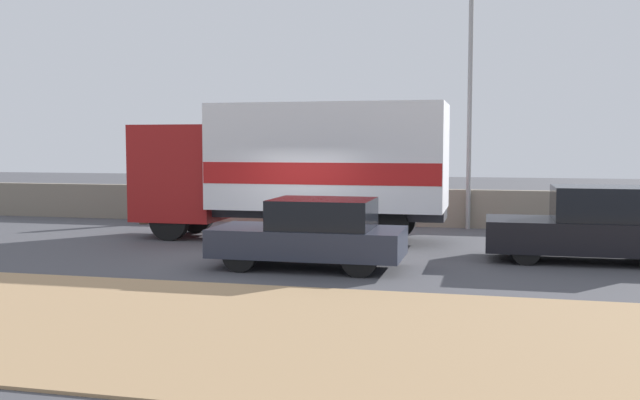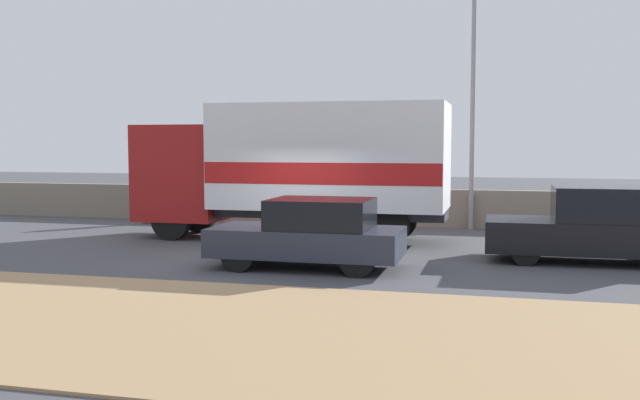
# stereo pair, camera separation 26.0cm
# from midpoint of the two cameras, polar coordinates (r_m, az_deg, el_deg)

# --- Properties ---
(ground_plane) EXTENTS (80.00, 80.00, 0.00)m
(ground_plane) POSITION_cam_midpoint_polar(r_m,az_deg,el_deg) (15.98, -3.35, -4.71)
(ground_plane) COLOR #47474C
(dirt_shoulder_foreground) EXTENTS (60.00, 5.71, 0.04)m
(dirt_shoulder_foreground) POSITION_cam_midpoint_polar(r_m,az_deg,el_deg) (10.52, -12.91, -9.60)
(dirt_shoulder_foreground) COLOR tan
(dirt_shoulder_foreground) RESTS_ON ground_plane
(stone_wall_backdrop) EXTENTS (60.00, 0.35, 1.16)m
(stone_wall_backdrop) POSITION_cam_midpoint_polar(r_m,az_deg,el_deg) (22.61, 1.73, -0.49)
(stone_wall_backdrop) COLOR gray
(stone_wall_backdrop) RESTS_ON ground_plane
(street_lamp) EXTENTS (0.56, 0.28, 7.25)m
(street_lamp) POSITION_cam_midpoint_polar(r_m,az_deg,el_deg) (21.81, 11.58, 8.70)
(street_lamp) COLOR gray
(street_lamp) RESTS_ON ground_plane
(box_truck) EXTENTS (8.31, 2.58, 3.59)m
(box_truck) POSITION_cam_midpoint_polar(r_m,az_deg,el_deg) (18.87, -2.01, 2.83)
(box_truck) COLOR maroon
(box_truck) RESTS_ON ground_plane
(car_hatchback) EXTENTS (3.92, 1.76, 1.44)m
(car_hatchback) POSITION_cam_midpoint_polar(r_m,az_deg,el_deg) (14.66, -1.10, -2.69)
(car_hatchback) COLOR #282D3D
(car_hatchback) RESTS_ON ground_plane
(car_sedan_second) EXTENTS (4.42, 1.82, 1.64)m
(car_sedan_second) POSITION_cam_midpoint_polar(r_m,az_deg,el_deg) (16.51, 20.80, -1.93)
(car_sedan_second) COLOR black
(car_sedan_second) RESTS_ON ground_plane
(pedestrian) EXTENTS (0.40, 0.40, 1.81)m
(pedestrian) POSITION_cam_midpoint_polar(r_m,az_deg,el_deg) (23.39, -14.26, 0.43)
(pedestrian) COLOR #473828
(pedestrian) RESTS_ON ground_plane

